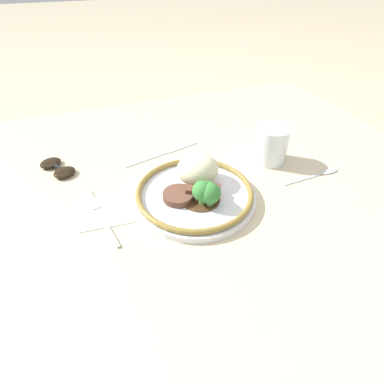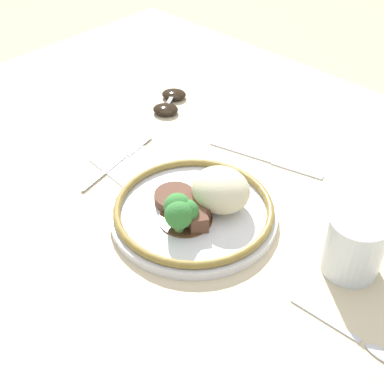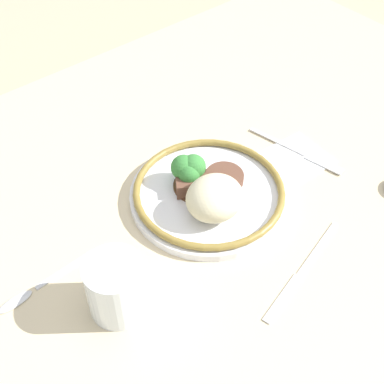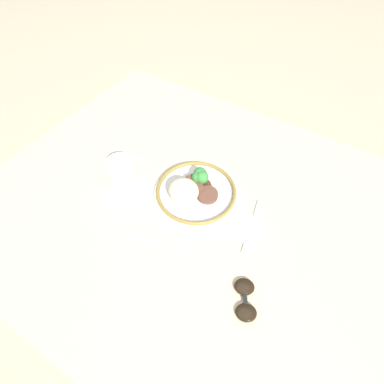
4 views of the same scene
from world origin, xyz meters
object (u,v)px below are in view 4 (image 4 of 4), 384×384
Objects in this scene: fork at (250,230)px; sunglasses at (245,299)px; juice_glass at (122,172)px; plate at (194,190)px; spoon at (122,152)px; knife at (160,243)px.

sunglasses reaches higher than fork.
sunglasses is (-0.51, 0.14, -0.03)m from juice_glass.
plate is 0.24m from juice_glass.
plate is 2.89× the size of juice_glass.
fork is at bearing 171.64° from spoon.
spoon is (0.32, -0.03, -0.02)m from plate.
juice_glass is 0.76× the size of sunglasses.
fork is at bearing -98.24° from sunglasses.
fork is 0.53m from spoon.
plate is at bearing 172.69° from spoon.
juice_glass is at bearing 17.72° from plate.
plate is at bearing -101.64° from knife.
juice_glass is at bearing -95.89° from fork.
juice_glass is at bearing -45.25° from sunglasses.
plate reaches higher than spoon.
knife is at bearing 143.00° from spoon.
juice_glass is (0.23, 0.07, 0.02)m from plate.
spoon is at bearing -48.92° from knife.
juice_glass reaches higher than spoon.
knife is 1.80× the size of sunglasses.
plate is 1.38× the size of fork.
plate reaches higher than knife.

